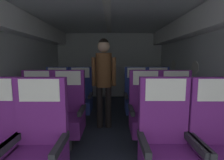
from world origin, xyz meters
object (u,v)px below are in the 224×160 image
seat_a_right_aisle (221,151)px  seat_b_right_window (146,115)px  seat_c_right_aisle (159,99)px  flight_attendant (104,74)px  seat_a_left_aisle (39,151)px  seat_b_left_aisle (68,115)px  seat_b_left_window (37,114)px  seat_c_right_window (137,99)px  seat_c_left_window (58,99)px  seat_c_left_aisle (81,99)px  seat_b_right_aisle (177,115)px  seat_a_right_window (167,150)px

seat_a_right_aisle → seat_b_right_window: (-0.45, 0.92, 0.00)m
seat_c_right_aisle → flight_attendant: size_ratio=0.68×
seat_a_left_aisle → seat_b_left_aisle: same height
seat_b_left_window → seat_c_right_window: same height
seat_b_right_window → seat_c_right_aisle: size_ratio=1.00×
seat_b_left_aisle → seat_c_left_window: same height
seat_c_left_window → seat_c_left_aisle: same height
seat_b_left_window → seat_c_left_aisle: 1.02m
seat_b_right_aisle → flight_attendant: 1.36m
seat_a_left_aisle → seat_c_left_aisle: bearing=89.6°
seat_a_left_aisle → seat_a_right_aisle: 1.57m
seat_c_left_aisle → flight_attendant: size_ratio=0.68×
seat_a_right_aisle → seat_a_right_window: same height
seat_a_left_aisle → flight_attendant: flight_attendant is taller
seat_b_left_aisle → seat_b_right_window: bearing=0.4°
seat_c_left_window → seat_b_right_aisle: bearing=-24.8°
seat_a_right_window → seat_b_right_aisle: (0.44, 0.90, 0.00)m
seat_c_right_window → seat_b_left_aisle: bearing=-140.4°
seat_b_right_window → flight_attendant: size_ratio=0.68×
seat_a_left_aisle → seat_b_left_window: size_ratio=1.00×
seat_a_right_window → seat_b_left_aisle: (-1.10, 0.90, 0.00)m
seat_c_right_window → seat_b_right_window: bearing=-90.0°
seat_b_left_window → seat_c_right_aisle: size_ratio=1.00×
seat_a_right_window → seat_c_right_aisle: size_ratio=1.00×
seat_a_right_aisle → seat_c_left_aisle: 2.41m
seat_b_left_window → seat_b_left_aisle: size_ratio=1.00×
seat_a_right_aisle → seat_c_right_aisle: bearing=90.6°
seat_b_left_window → seat_b_right_aisle: bearing=-0.4°
seat_c_right_window → flight_attendant: size_ratio=0.68×
seat_b_left_window → flight_attendant: size_ratio=0.68×
seat_a_right_window → seat_c_right_window: (0.00, 1.81, 0.00)m
seat_a_right_window → seat_b_right_aisle: size_ratio=1.00×
seat_c_right_window → seat_c_right_aisle: bearing=1.0°
seat_b_left_window → seat_c_left_window: (-0.01, 0.91, 0.00)m
seat_c_right_window → flight_attendant: flight_attendant is taller
seat_b_left_aisle → seat_c_right_aisle: (1.54, 0.92, 0.00)m
seat_c_right_window → flight_attendant: 0.85m
seat_b_left_window → seat_c_left_window: size_ratio=1.00×
seat_b_left_window → seat_b_left_aisle: same height
seat_c_left_aisle → seat_c_right_aisle: 1.54m
seat_b_right_aisle → seat_b_right_window: (-0.43, 0.01, 0.00)m
seat_c_left_window → seat_c_right_window: 1.56m
seat_c_left_window → seat_c_right_window: bearing=-0.3°
seat_a_left_aisle → seat_c_left_aisle: (0.01, 1.85, 0.00)m
seat_b_right_aisle → seat_a_left_aisle: bearing=-149.2°
seat_b_right_aisle → seat_a_right_aisle: bearing=-88.8°
seat_a_right_window → flight_attendant: (-0.62, 1.57, 0.52)m
seat_a_left_aisle → seat_c_right_aisle: (1.55, 1.85, 0.00)m
seat_a_right_aisle → seat_b_left_aisle: size_ratio=1.00×
seat_a_right_window → flight_attendant: size_ratio=0.68×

